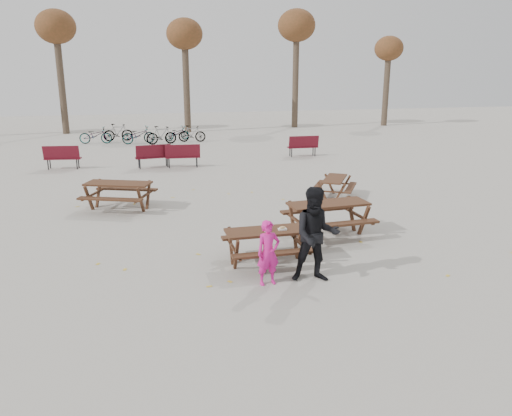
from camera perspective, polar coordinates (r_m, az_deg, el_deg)
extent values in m
plane|color=gray|center=(11.13, 1.24, -6.31)|extent=(80.00, 80.00, 0.00)
cube|color=#342013|center=(10.87, 1.27, -2.64)|extent=(1.80, 0.70, 0.05)
cube|color=#342013|center=(10.43, 2.12, -5.21)|extent=(1.80, 0.25, 0.05)
cube|color=#342013|center=(11.52, 0.48, -3.16)|extent=(1.80, 0.25, 0.05)
cylinder|color=#342013|center=(10.56, -2.27, -5.43)|extent=(0.08, 0.08, 0.73)
cylinder|color=#342013|center=(11.11, -2.90, -4.35)|extent=(0.08, 0.08, 0.73)
cylinder|color=#342013|center=(10.94, 5.47, -4.73)|extent=(0.08, 0.08, 0.73)
cylinder|color=#342013|center=(11.47, 4.49, -3.73)|extent=(0.08, 0.08, 0.73)
cube|color=white|center=(10.87, 3.03, -2.44)|extent=(0.18, 0.11, 0.03)
ellipsoid|color=tan|center=(10.85, 3.03, -2.22)|extent=(0.14, 0.06, 0.05)
cylinder|color=silver|center=(10.74, 1.10, -2.32)|extent=(0.06, 0.06, 0.15)
cylinder|color=orange|center=(10.74, 1.10, -2.41)|extent=(0.07, 0.07, 0.05)
cylinder|color=white|center=(10.71, 1.10, -1.89)|extent=(0.03, 0.03, 0.02)
imported|color=#D81B88|center=(9.87, 1.41, -5.14)|extent=(0.52, 0.38, 1.32)
imported|color=black|center=(9.99, 6.89, -3.08)|extent=(1.07, 0.90, 1.95)
imported|color=black|center=(30.46, -17.87, 7.92)|extent=(1.89, 0.85, 0.96)
imported|color=black|center=(31.19, -15.50, 8.33)|extent=(1.75, 0.65, 1.03)
imported|color=black|center=(29.80, -13.29, 8.13)|extent=(2.00, 1.10, 0.99)
imported|color=black|center=(29.26, -10.76, 8.19)|extent=(1.78, 0.75, 1.04)
imported|color=black|center=(30.82, -9.00, 8.44)|extent=(1.69, 1.17, 0.84)
imported|color=black|center=(29.97, -7.33, 8.42)|extent=(1.65, 0.79, 0.96)
cylinder|color=#382B21|center=(35.74, -21.34, 12.95)|extent=(0.44, 0.44, 6.30)
ellipsoid|color=brown|center=(35.82, -21.93, 18.69)|extent=(2.52, 2.52, 2.14)
cylinder|color=#382B21|center=(34.68, -7.95, 13.50)|extent=(0.44, 0.44, 5.95)
ellipsoid|color=brown|center=(34.74, -8.17, 19.11)|extent=(2.38, 2.38, 2.02)
cylinder|color=#382B21|center=(37.36, 4.53, 14.27)|extent=(0.44, 0.44, 6.65)
ellipsoid|color=brown|center=(37.47, 4.66, 20.09)|extent=(2.66, 2.66, 2.26)
cylinder|color=#382B21|center=(39.68, 14.64, 12.89)|extent=(0.44, 0.44, 5.25)
ellipsoid|color=brown|center=(39.68, 14.95, 17.22)|extent=(2.10, 2.10, 1.79)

